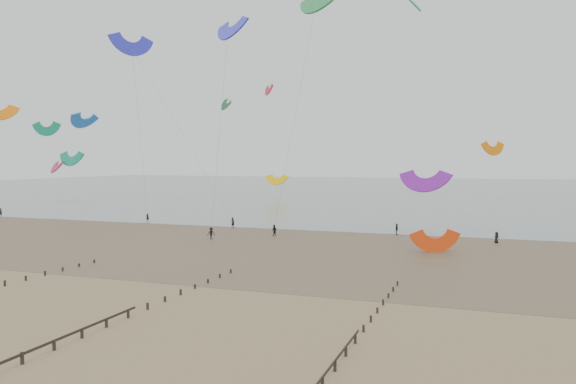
% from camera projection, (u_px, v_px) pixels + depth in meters
% --- Properties ---
extents(ground, '(500.00, 500.00, 0.00)m').
position_uv_depth(ground, '(134.00, 295.00, 50.98)').
color(ground, brown).
rests_on(ground, ground).
extents(sea_and_shore, '(500.00, 665.00, 0.03)m').
position_uv_depth(sea_and_shore, '(247.00, 241.00, 84.68)').
color(sea_and_shore, '#475654').
rests_on(sea_and_shore, ground).
extents(kitesurfer_lead, '(0.75, 0.56, 1.88)m').
position_uv_depth(kitesurfer_lead, '(233.00, 222.00, 102.09)').
color(kitesurfer_lead, black).
rests_on(kitesurfer_lead, ground).
extents(kitesurfers, '(160.84, 22.48, 1.90)m').
position_uv_depth(kitesurfers, '(410.00, 232.00, 88.57)').
color(kitesurfers, black).
rests_on(kitesurfers, ground).
extents(grounded_kite, '(7.34, 6.81, 3.23)m').
position_uv_depth(grounded_kite, '(435.00, 252.00, 74.67)').
color(grounded_kite, '#FE4110').
rests_on(grounded_kite, ground).
extents(kites_airborne, '(224.71, 113.68, 40.57)m').
position_uv_depth(kites_airborne, '(265.00, 128.00, 135.61)').
color(kites_airborne, orange).
rests_on(kites_airborne, ground).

